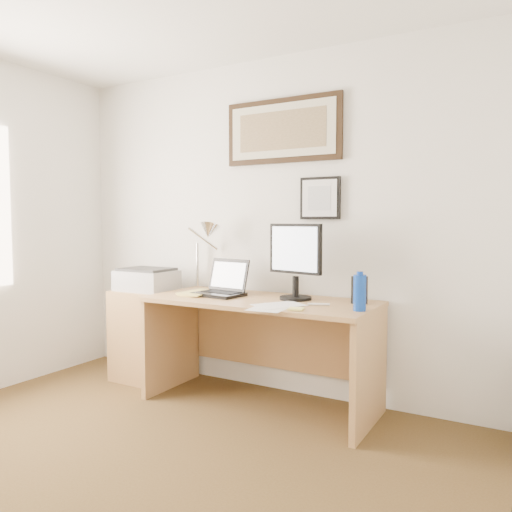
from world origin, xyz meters
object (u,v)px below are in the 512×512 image
Objects in this scene: book at (188,292)px; side_cabinet at (148,335)px; laptop at (223,287)px; printer at (147,279)px; lcd_monitor at (295,257)px; water_bottle at (360,293)px; desk at (266,330)px.

side_cabinet is at bearing 170.61° from book.
printer is (-0.75, 0.03, 0.01)m from laptop.
side_cabinet is 1.46m from lcd_monitor.
laptop is 0.70× the size of lcd_monitor.
laptop is (-1.07, 0.13, -0.05)m from water_bottle.
desk is (0.60, 0.11, -0.25)m from book.
desk is (1.07, 0.04, 0.15)m from side_cabinet.
water_bottle is 0.42× the size of lcd_monitor.
desk is 3.64× the size of printer.
book is (-1.34, 0.07, -0.10)m from water_bottle.
lcd_monitor is (0.55, 0.06, 0.23)m from laptop.
laptop reaches higher than side_cabinet.
book is at bearing -171.41° from lcd_monitor.
lcd_monitor is at bearing 159.53° from water_bottle.
lcd_monitor reaches higher than printer.
printer is at bearing 169.73° from book.
laptop is at bearing -170.74° from desk.
lcd_monitor reaches higher than side_cabinet.
book is 0.54× the size of lcd_monitor.
lcd_monitor reaches higher than book.
desk is 3.08× the size of lcd_monitor.
water_bottle is 1.08m from laptop.
laptop is (0.27, 0.06, 0.05)m from book.
desk reaches higher than side_cabinet.
printer is (-0.48, 0.09, 0.06)m from book.
water_bottle is at bearing -13.85° from desk.
water_bottle reaches higher than side_cabinet.
desk is 0.44m from laptop.
water_bottle is 0.84m from desk.
printer is at bearing 177.95° from laptop.
water_bottle is at bearing -6.89° from laptop.
book is 0.66m from desk.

